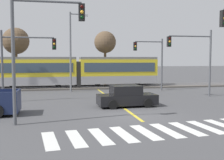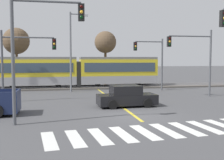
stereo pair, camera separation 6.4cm
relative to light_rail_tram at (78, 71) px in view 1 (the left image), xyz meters
name	(u,v)px [view 1 (the left image)]	position (x,y,z in m)	size (l,w,h in m)	color
ground_plane	(135,116)	(2.06, -16.44, -2.05)	(200.00, 200.00, 0.00)	#474749
track_bed	(96,87)	(2.06, 0.01, -1.96)	(120.00, 4.00, 0.18)	#56514C
rail_near	(96,86)	(2.06, -0.71, -1.82)	(120.00, 0.08, 0.10)	#939399
rail_far	(95,85)	(2.06, 0.73, -1.82)	(120.00, 0.08, 0.10)	#939399
light_rail_tram	(78,71)	(0.00, 0.00, 0.00)	(18.50, 2.64, 3.43)	#9E9EA3
crosswalk_stripe_0	(50,140)	(-2.87, -20.64, -2.04)	(0.56, 2.80, 0.01)	silver
crosswalk_stripe_1	(76,138)	(-1.77, -20.53, -2.04)	(0.56, 2.80, 0.01)	silver
crosswalk_stripe_2	(100,136)	(-0.68, -20.42, -2.04)	(0.56, 2.80, 0.01)	silver
crosswalk_stripe_3	(124,134)	(0.42, -20.30, -2.04)	(0.56, 2.80, 0.01)	silver
crosswalk_stripe_4	(146,132)	(1.51, -20.19, -2.04)	(0.56, 2.80, 0.01)	silver
crosswalk_stripe_5	(167,130)	(2.60, -20.08, -2.04)	(0.56, 2.80, 0.01)	silver
crosswalk_stripe_6	(187,129)	(3.70, -19.97, -2.04)	(0.56, 2.80, 0.01)	silver
crosswalk_stripe_7	(206,127)	(4.79, -19.85, -2.04)	(0.56, 2.80, 0.01)	silver
crosswalk_stripe_8	(224,125)	(5.89, -19.74, -2.04)	(0.56, 2.80, 0.01)	silver
lane_centre_line	(113,100)	(2.06, -10.06, -2.05)	(0.20, 16.14, 0.01)	gold
sedan_crossing	(127,97)	(2.42, -13.17, -1.35)	(4.27, 2.06, 1.52)	black
traffic_light_mid_right	(196,53)	(9.75, -9.38, 1.88)	(4.25, 0.38, 6.00)	#515459
traffic_light_far_right	(152,56)	(7.58, -4.01, 1.65)	(3.25, 0.38, 5.54)	#515459
traffic_light_near_left	(37,39)	(-3.50, -17.48, 2.40)	(3.75, 0.38, 6.74)	#515459
traffic_light_mid_left	(22,55)	(-5.12, -9.39, 1.67)	(4.25, 0.38, 5.63)	#515459
street_lamp_centre	(72,47)	(-0.82, -3.15, 2.59)	(1.92, 0.28, 8.19)	slate
bare_tree_west	(16,41)	(-7.47, 5.69, 3.61)	(3.42, 3.42, 7.40)	brown
bare_tree_east	(105,43)	(3.86, 3.58, 3.44)	(2.83, 2.83, 6.97)	brown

